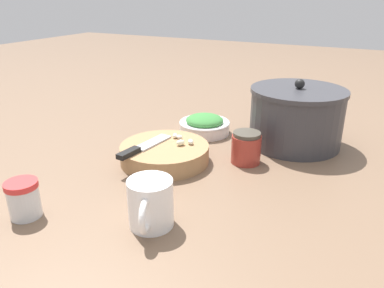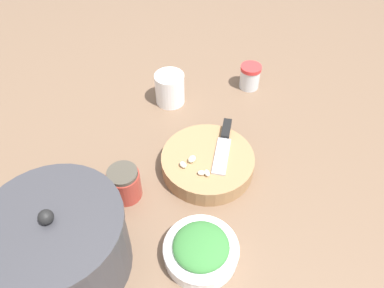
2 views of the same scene
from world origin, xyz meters
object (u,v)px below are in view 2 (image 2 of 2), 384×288
Objects in this scene: herb_bowl at (201,250)px; stock_pot at (60,244)px; honey_jar at (124,184)px; spice_jar at (250,77)px; coffee_mug at (170,88)px; cutting_board at (208,163)px; chef_knife at (224,142)px; garlic_cloves at (194,165)px.

herb_bowl is 0.59× the size of stock_pot.
herb_bowl is 0.24m from honey_jar.
coffee_mug is (-0.09, 0.24, 0.01)m from spice_jar.
stock_pot reaches higher than coffee_mug.
cutting_board is 0.37m from spice_jar.
honey_jar is (-0.45, 0.31, 0.00)m from spice_jar.
chef_knife is 0.70× the size of stock_pot.
stock_pot is at bearing 155.63° from honey_jar.
honey_jar reaches higher than cutting_board.
garlic_cloves is (-0.09, 0.07, 0.00)m from chef_knife.
chef_knife is 0.30m from herb_bowl.
garlic_cloves is 0.66× the size of coffee_mug.
honey_jar is at bearing -24.37° from stock_pot.
honey_jar is (-0.09, 0.19, 0.02)m from cutting_board.
coffee_mug reaches higher than spice_jar.
spice_jar is at bearing -11.46° from herb_bowl.
garlic_cloves reaches higher than herb_bowl.
coffee_mug is at bearing -45.90° from chef_knife.
spice_jar is (0.39, -0.15, -0.02)m from garlic_cloves.
honey_jar is (-0.14, 0.23, -0.01)m from chef_knife.
spice_jar reaches higher than cutting_board.
chef_knife is 1.56× the size of coffee_mug.
cutting_board is at bearing -154.43° from coffee_mug.
cutting_board is 0.22m from honey_jar.
coffee_mug is at bearing -10.59° from honey_jar.
herb_bowl is 0.52m from coffee_mug.
cutting_board is 1.46× the size of herb_bowl.
stock_pot is at bearing 147.97° from spice_jar.
coffee_mug reaches higher than chef_knife.
chef_knife is (0.05, -0.04, 0.03)m from cutting_board.
cutting_board is at bearing -0.75° from herb_bowl.
herb_bowl is 0.61m from spice_jar.
stock_pot is (-0.28, 0.28, 0.06)m from cutting_board.
chef_knife is 2.37× the size of garlic_cloves.
coffee_mug is (0.22, 0.17, -0.00)m from chef_knife.
coffee_mug is 0.37m from honey_jar.
honey_jar reaches higher than herb_bowl.
honey_jar reaches higher than spice_jar.
coffee_mug is at bearing 25.57° from cutting_board.
garlic_cloves is at bearing -162.60° from coffee_mug.
stock_pot is (-0.24, 0.25, 0.03)m from garlic_cloves.
chef_knife is 2.24× the size of honey_jar.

